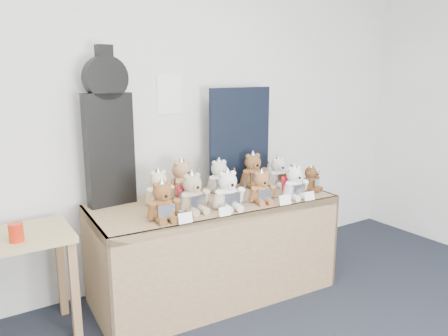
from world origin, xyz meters
TOP-DOWN VIEW (x-y plane):
  - room_shell at (0.48, 2.49)m, footprint 6.00×6.00m
  - display_table at (0.58, 1.94)m, footprint 1.82×0.85m
  - guitar_case at (-0.07, 2.32)m, footprint 0.34×0.12m
  - navy_board at (1.03, 2.32)m, footprint 0.60×0.04m
  - red_cup at (-0.75, 2.02)m, footprint 0.08×0.08m
  - teddy_front_far_left at (0.08, 1.82)m, footprint 0.24×0.20m
  - teddy_front_left at (0.33, 1.86)m, footprint 0.25×0.21m
  - teddy_front_centre at (0.56, 1.79)m, footprint 0.25×0.21m
  - teddy_front_right at (0.85, 1.78)m, footprint 0.21×0.20m
  - teddy_front_far_right at (1.12, 1.74)m, footprint 0.23×0.20m
  - teddy_front_end at (1.37, 1.82)m, footprint 0.19×0.18m
  - teddy_back_left at (0.20, 2.13)m, footprint 0.23×0.19m
  - teddy_back_centre_left at (0.43, 2.20)m, footprint 0.28×0.25m
  - teddy_back_centre_right at (0.74, 2.17)m, footprint 0.24×0.20m
  - teddy_back_right at (1.06, 2.17)m, footprint 0.26×0.22m
  - teddy_back_end at (1.25, 2.08)m, footprint 0.22×0.18m
  - entry_card_a at (0.17, 1.68)m, footprint 0.10×0.03m
  - entry_card_b at (0.45, 1.67)m, footprint 0.08×0.02m
  - entry_card_c at (0.95, 1.64)m, footprint 0.10×0.03m
  - entry_card_d at (1.17, 1.62)m, footprint 0.09×0.03m

SIDE VIEW (x-z plane):
  - display_table at x=0.58m, z-range 0.21..0.95m
  - red_cup at x=-0.75m, z-range 0.71..0.82m
  - entry_card_b at x=0.45m, z-range 0.74..0.80m
  - entry_card_d at x=1.17m, z-range 0.74..0.81m
  - entry_card_a at x=0.17m, z-range 0.74..0.81m
  - entry_card_c at x=0.95m, z-range 0.74..0.81m
  - teddy_front_end at x=1.37m, z-range 0.72..0.94m
  - teddy_front_right at x=0.85m, z-range 0.71..0.98m
  - teddy_back_end at x=1.25m, z-range 0.71..0.98m
  - teddy_front_far_right at x=1.12m, z-range 0.71..0.99m
  - teddy_back_left at x=0.20m, z-range 0.71..1.00m
  - teddy_front_far_left at x=0.08m, z-range 0.71..1.00m
  - teddy_back_centre_right at x=0.74m, z-range 0.71..1.01m
  - teddy_front_left at x=0.33m, z-range 0.71..1.01m
  - teddy_front_centre at x=0.56m, z-range 0.71..1.02m
  - teddy_back_right at x=1.06m, z-range 0.71..1.03m
  - teddy_back_centre_left at x=0.43m, z-range 0.71..1.04m
  - navy_board at x=1.03m, z-range 0.74..1.54m
  - guitar_case at x=-0.07m, z-range 0.73..1.83m
  - room_shell at x=0.48m, z-range -1.51..4.49m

